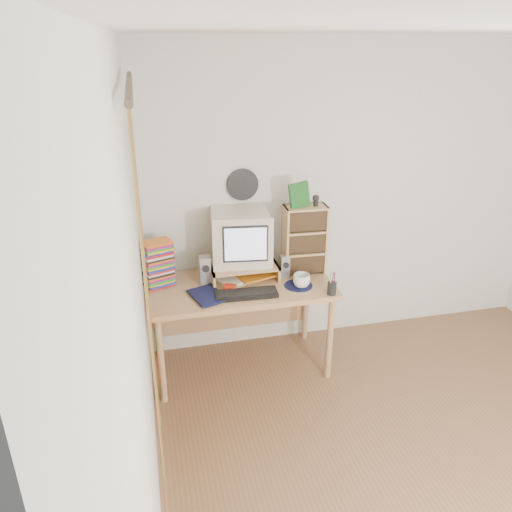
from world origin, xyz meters
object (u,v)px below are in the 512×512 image
diary (194,298)px  dvd_stack (158,268)px  cd_rack (304,240)px  mug (302,281)px  desk (239,296)px  keyboard (247,294)px  crt_monitor (241,237)px

diary → dvd_stack: bearing=109.3°
cd_rack → mug: (-0.10, -0.25, -0.22)m
desk → keyboard: (0.01, -0.25, 0.15)m
keyboard → diary: diary is taller
desk → dvd_stack: (-0.59, 0.06, 0.28)m
desk → diary: 0.47m
cd_rack → mug: bearing=-108.6°
desk → crt_monitor: size_ratio=3.27×
cd_rack → mug: 0.35m
desk → crt_monitor: crt_monitor is taller
dvd_stack → cd_rack: bearing=-19.7°
keyboard → dvd_stack: bearing=155.6°
keyboard → mug: 0.44m
crt_monitor → cd_rack: cd_rack is taller
dvd_stack → keyboard: bearing=-46.3°
dvd_stack → cd_rack: (1.13, -0.02, 0.13)m
crt_monitor → mug: bearing=-28.9°
crt_monitor → mug: size_ratio=3.27×
crt_monitor → mug: crt_monitor is taller
crt_monitor → keyboard: crt_monitor is taller
keyboard → dvd_stack: dvd_stack is taller
crt_monitor → diary: bearing=-134.5°
mug → keyboard: bearing=-173.7°
diary → desk: bearing=15.4°
crt_monitor → keyboard: (-0.03, -0.34, -0.31)m
crt_monitor → mug: 0.57m
keyboard → cd_rack: cd_rack is taller
mug → diary: 0.82m
desk → cd_rack: size_ratio=2.54×
desk → dvd_stack: dvd_stack is taller
desk → mug: size_ratio=10.69×
crt_monitor → dvd_stack: size_ratio=1.46×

